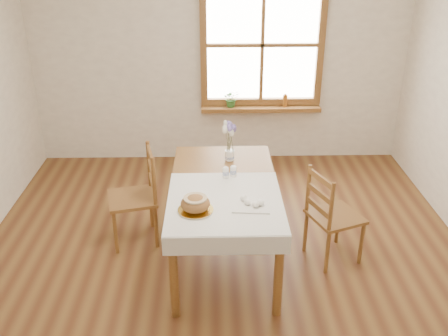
{
  "coord_description": "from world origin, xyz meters",
  "views": [
    {
      "loc": [
        -0.09,
        -3.42,
        2.71
      ],
      "look_at": [
        0.0,
        0.3,
        0.9
      ],
      "focal_mm": 40.0,
      "sensor_mm": 36.0,
      "label": 1
    }
  ],
  "objects_px": {
    "dining_table": "(224,193)",
    "flower_vase": "(230,156)",
    "chair_right": "(335,215)",
    "chair_left": "(132,197)",
    "bread_plate": "(196,210)"
  },
  "relations": [
    {
      "from": "chair_right",
      "to": "bread_plate",
      "type": "relative_size",
      "value": 3.36
    },
    {
      "from": "bread_plate",
      "to": "flower_vase",
      "type": "distance_m",
      "value": 0.96
    },
    {
      "from": "bread_plate",
      "to": "chair_left",
      "type": "bearing_deg",
      "value": 128.71
    },
    {
      "from": "dining_table",
      "to": "chair_left",
      "type": "height_order",
      "value": "chair_left"
    },
    {
      "from": "dining_table",
      "to": "bread_plate",
      "type": "relative_size",
      "value": 6.1
    },
    {
      "from": "dining_table",
      "to": "flower_vase",
      "type": "bearing_deg",
      "value": 82.38
    },
    {
      "from": "dining_table",
      "to": "bread_plate",
      "type": "distance_m",
      "value": 0.52
    },
    {
      "from": "flower_vase",
      "to": "chair_right",
      "type": "bearing_deg",
      "value": -27.6
    },
    {
      "from": "chair_right",
      "to": "flower_vase",
      "type": "bearing_deg",
      "value": 40.71
    },
    {
      "from": "chair_left",
      "to": "bread_plate",
      "type": "xyz_separation_m",
      "value": [
        0.62,
        -0.77,
        0.31
      ]
    },
    {
      "from": "bread_plate",
      "to": "chair_right",
      "type": "bearing_deg",
      "value": 20.21
    },
    {
      "from": "bread_plate",
      "to": "flower_vase",
      "type": "xyz_separation_m",
      "value": [
        0.29,
        0.92,
        0.03
      ]
    },
    {
      "from": "chair_left",
      "to": "chair_right",
      "type": "relative_size",
      "value": 1.05
    },
    {
      "from": "flower_vase",
      "to": "chair_left",
      "type": "bearing_deg",
      "value": -170.6
    },
    {
      "from": "chair_right",
      "to": "bread_plate",
      "type": "distance_m",
      "value": 1.32
    }
  ]
}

